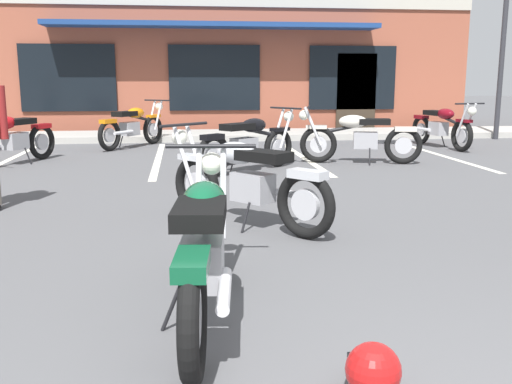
% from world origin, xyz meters
% --- Properties ---
extents(ground_plane, '(80.00, 80.00, 0.00)m').
position_xyz_m(ground_plane, '(0.00, 4.15, 0.00)').
color(ground_plane, '#515154').
extents(sidewalk_kerb, '(22.00, 1.80, 0.14)m').
position_xyz_m(sidewalk_kerb, '(0.00, 12.93, 0.07)').
color(sidewalk_kerb, '#A8A59E').
rests_on(sidewalk_kerb, ground_plane).
extents(brick_storefront_building, '(14.06, 6.17, 3.56)m').
position_xyz_m(brick_storefront_building, '(0.00, 16.97, 1.79)').
color(brick_storefront_building, brown).
rests_on(brick_storefront_building, ground_plane).
extents(painted_stall_lines, '(8.11, 4.80, 0.01)m').
position_xyz_m(painted_stall_lines, '(-0.00, 9.33, 0.00)').
color(painted_stall_lines, silver).
rests_on(painted_stall_lines, ground_plane).
extents(motorcycle_foreground_classic, '(0.69, 2.11, 0.98)m').
position_xyz_m(motorcycle_foreground_classic, '(-0.78, 2.03, 0.46)').
color(motorcycle_foreground_classic, black).
rests_on(motorcycle_foreground_classic, ground_plane).
extents(motorcycle_red_sportbike, '(1.25, 1.93, 0.98)m').
position_xyz_m(motorcycle_red_sportbike, '(-3.75, 8.86, 0.46)').
color(motorcycle_red_sportbike, black).
rests_on(motorcycle_red_sportbike, ground_plane).
extents(motorcycle_black_cruiser, '(0.78, 2.10, 0.98)m').
position_xyz_m(motorcycle_black_cruiser, '(4.51, 10.29, 0.46)').
color(motorcycle_black_cruiser, black).
rests_on(motorcycle_black_cruiser, ground_plane).
extents(motorcycle_silver_naked, '(1.75, 1.53, 0.98)m').
position_xyz_m(motorcycle_silver_naked, '(0.14, 7.65, 0.46)').
color(motorcycle_silver_naked, black).
rests_on(motorcycle_silver_naked, ground_plane).
extents(motorcycle_blue_standard, '(1.58, 1.72, 0.98)m').
position_xyz_m(motorcycle_blue_standard, '(-0.28, 4.28, 0.46)').
color(motorcycle_blue_standard, black).
rests_on(motorcycle_blue_standard, ground_plane).
extents(motorcycle_green_cafe_racer, '(1.41, 1.83, 0.98)m').
position_xyz_m(motorcycle_green_cafe_racer, '(-1.92, 11.22, 0.46)').
color(motorcycle_green_cafe_racer, black).
rests_on(motorcycle_green_cafe_racer, ground_plane).
extents(motorcycle_orange_scrambler, '(2.07, 0.84, 0.98)m').
position_xyz_m(motorcycle_orange_scrambler, '(2.12, 8.31, 0.46)').
color(motorcycle_orange_scrambler, black).
rests_on(motorcycle_orange_scrambler, ground_plane).
extents(helmet_on_pavement, '(0.26, 0.26, 0.26)m').
position_xyz_m(helmet_on_pavement, '(-0.05, 1.04, 0.13)').
color(helmet_on_pavement, '#B71414').
rests_on(helmet_on_pavement, ground_plane).
extents(parking_lot_lamp_post, '(0.24, 0.76, 4.59)m').
position_xyz_m(parking_lot_lamp_post, '(6.61, 11.72, 3.01)').
color(parking_lot_lamp_post, '#2D2D33').
rests_on(parking_lot_lamp_post, ground_plane).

